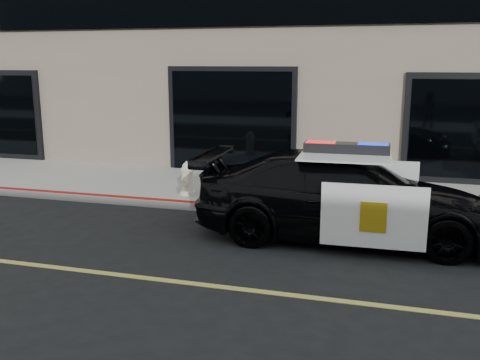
# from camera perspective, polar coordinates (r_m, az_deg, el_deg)

# --- Properties ---
(ground) EXTENTS (120.00, 120.00, 0.00)m
(ground) POSITION_cam_1_polar(r_m,az_deg,el_deg) (7.71, -8.73, -10.47)
(ground) COLOR black
(ground) RESTS_ON ground
(sidewalk_n) EXTENTS (60.00, 3.50, 0.15)m
(sidewalk_n) POSITION_cam_1_polar(r_m,az_deg,el_deg) (12.42, 1.27, -1.07)
(sidewalk_n) COLOR gray
(sidewalk_n) RESTS_ON ground
(police_car) EXTENTS (2.48, 5.19, 1.66)m
(police_car) POSITION_cam_1_polar(r_m,az_deg,el_deg) (9.32, 11.09, -1.67)
(police_car) COLOR black
(police_car) RESTS_ON ground
(fire_hydrant) EXTENTS (0.33, 0.46, 0.73)m
(fire_hydrant) POSITION_cam_1_polar(r_m,az_deg,el_deg) (11.67, -5.65, 0.10)
(fire_hydrant) COLOR #EFE9CB
(fire_hydrant) RESTS_ON sidewalk_n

